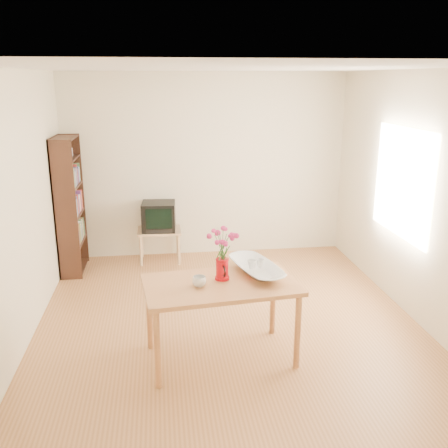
{
  "coord_description": "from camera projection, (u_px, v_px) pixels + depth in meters",
  "views": [
    {
      "loc": [
        -0.67,
        -4.8,
        2.5
      ],
      "look_at": [
        0.0,
        0.3,
        1.0
      ],
      "focal_mm": 40.0,
      "sensor_mm": 36.0,
      "label": 1
    }
  ],
  "objects": [
    {
      "name": "bowl",
      "position": [
        256.0,
        248.0,
        4.62
      ],
      "size": [
        0.63,
        0.63,
        0.48
      ],
      "primitive_type": "imported",
      "rotation": [
        0.0,
        0.0,
        0.26
      ],
      "color": "white",
      "rests_on": "table"
    },
    {
      "name": "tv_stand",
      "position": [
        159.0,
        235.0,
        7.03
      ],
      "size": [
        0.6,
        0.45,
        0.46
      ],
      "color": "tan",
      "rests_on": "ground"
    },
    {
      "name": "mug",
      "position": [
        199.0,
        282.0,
        4.35
      ],
      "size": [
        0.17,
        0.17,
        0.09
      ],
      "primitive_type": "imported",
      "rotation": [
        0.0,
        0.0,
        4.03
      ],
      "color": "white",
      "rests_on": "table"
    },
    {
      "name": "teacup_a",
      "position": [
        252.0,
        253.0,
        4.63
      ],
      "size": [
        0.09,
        0.09,
        0.07
      ],
      "primitive_type": "imported",
      "rotation": [
        0.0,
        0.0,
        0.33
      ],
      "color": "white",
      "rests_on": "bowl"
    },
    {
      "name": "bookshelf",
      "position": [
        70.0,
        210.0,
        6.55
      ],
      "size": [
        0.28,
        0.7,
        1.8
      ],
      "color": "black",
      "rests_on": "ground"
    },
    {
      "name": "television",
      "position": [
        159.0,
        216.0,
        6.96
      ],
      "size": [
        0.48,
        0.45,
        0.39
      ],
      "rotation": [
        0.0,
        0.0,
        -0.06
      ],
      "color": "black",
      "rests_on": "tv_stand"
    },
    {
      "name": "pitcher",
      "position": [
        222.0,
        270.0,
        4.51
      ],
      "size": [
        0.13,
        0.21,
        0.2
      ],
      "rotation": [
        0.0,
        0.0,
        0.09
      ],
      "color": "red",
      "rests_on": "table"
    },
    {
      "name": "room",
      "position": [
        231.0,
        203.0,
        4.99
      ],
      "size": [
        4.5,
        4.5,
        4.5
      ],
      "color": "#9C6437",
      "rests_on": "ground"
    },
    {
      "name": "teacup_b",
      "position": [
        261.0,
        252.0,
        4.66
      ],
      "size": [
        0.1,
        0.1,
        0.06
      ],
      "primitive_type": "imported",
      "rotation": [
        0.0,
        0.0,
        2.14
      ],
      "color": "white",
      "rests_on": "bowl"
    },
    {
      "name": "flowers",
      "position": [
        222.0,
        243.0,
        4.43
      ],
      "size": [
        0.22,
        0.22,
        0.32
      ],
      "primitive_type": null,
      "color": "#E33581",
      "rests_on": "pitcher"
    },
    {
      "name": "table",
      "position": [
        221.0,
        292.0,
        4.47
      ],
      "size": [
        1.44,
        0.92,
        0.75
      ],
      "rotation": [
        0.0,
        0.0,
        0.11
      ],
      "color": "#B06D3C",
      "rests_on": "ground"
    }
  ]
}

